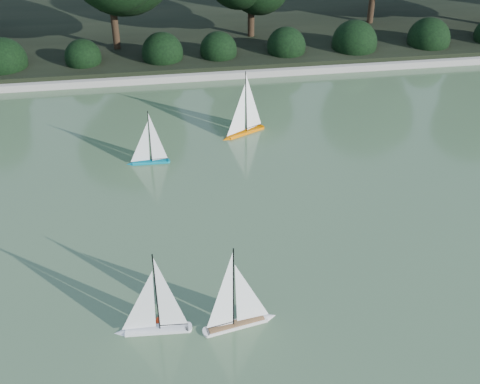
{
  "coord_description": "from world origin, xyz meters",
  "views": [
    {
      "loc": [
        -2.0,
        -6.25,
        6.38
      ],
      "look_at": [
        -0.71,
        2.28,
        0.7
      ],
      "focal_mm": 45.0,
      "sensor_mm": 36.0,
      "label": 1
    }
  ],
  "objects_px": {
    "sailboat_white_b": "(242,312)",
    "sailboat_teal": "(146,155)",
    "sailboat_orange": "(242,124)",
    "sailboat_white_a": "(150,319)",
    "race_buoy": "(161,321)"
  },
  "relations": [
    {
      "from": "sailboat_orange",
      "to": "sailboat_teal",
      "type": "bearing_deg",
      "value": -155.62
    },
    {
      "from": "sailboat_white_b",
      "to": "sailboat_orange",
      "type": "relative_size",
      "value": 1.0
    },
    {
      "from": "sailboat_orange",
      "to": "sailboat_white_a",
      "type": "bearing_deg",
      "value": -111.0
    },
    {
      "from": "sailboat_orange",
      "to": "sailboat_white_b",
      "type": "bearing_deg",
      "value": -98.8
    },
    {
      "from": "sailboat_teal",
      "to": "race_buoy",
      "type": "distance_m",
      "value": 4.59
    },
    {
      "from": "race_buoy",
      "to": "sailboat_orange",
      "type": "bearing_deg",
      "value": 69.72
    },
    {
      "from": "sailboat_teal",
      "to": "sailboat_orange",
      "type": "bearing_deg",
      "value": 24.38
    },
    {
      "from": "sailboat_teal",
      "to": "race_buoy",
      "type": "xyz_separation_m",
      "value": [
        0.1,
        -4.58,
        -0.2
      ]
    },
    {
      "from": "sailboat_white_a",
      "to": "sailboat_white_b",
      "type": "relative_size",
      "value": 0.99
    },
    {
      "from": "sailboat_orange",
      "to": "race_buoy",
      "type": "relative_size",
      "value": 9.72
    },
    {
      "from": "sailboat_white_b",
      "to": "sailboat_teal",
      "type": "bearing_deg",
      "value": 104.63
    },
    {
      "from": "sailboat_white_b",
      "to": "race_buoy",
      "type": "xyz_separation_m",
      "value": [
        -1.16,
        0.24,
        -0.24
      ]
    },
    {
      "from": "sailboat_white_a",
      "to": "sailboat_teal",
      "type": "bearing_deg",
      "value": 89.46
    },
    {
      "from": "sailboat_white_b",
      "to": "sailboat_teal",
      "type": "height_order",
      "value": "sailboat_white_b"
    },
    {
      "from": "sailboat_white_b",
      "to": "race_buoy",
      "type": "relative_size",
      "value": 9.68
    }
  ]
}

